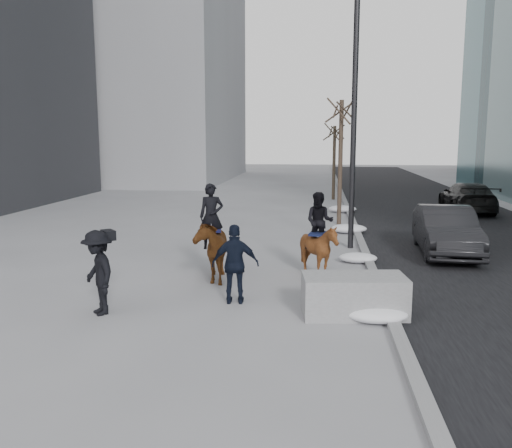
# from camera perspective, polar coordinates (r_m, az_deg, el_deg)

# --- Properties ---
(ground) EXTENTS (120.00, 120.00, 0.00)m
(ground) POSITION_cam_1_polar(r_m,az_deg,el_deg) (12.51, -0.63, -7.68)
(ground) COLOR gray
(ground) RESTS_ON ground
(road) EXTENTS (8.00, 90.00, 0.01)m
(road) POSITION_cam_1_polar(r_m,az_deg,el_deg) (22.85, 20.39, -0.52)
(road) COLOR black
(road) RESTS_ON ground
(curb) EXTENTS (0.25, 90.00, 0.12)m
(curb) POSITION_cam_1_polar(r_m,az_deg,el_deg) (22.22, 10.33, -0.20)
(curb) COLOR gray
(curb) RESTS_ON ground
(planter) EXTENTS (2.19, 1.27, 0.83)m
(planter) POSITION_cam_1_polar(r_m,az_deg,el_deg) (11.34, 10.27, -7.42)
(planter) COLOR #98979A
(planter) RESTS_ON ground
(car_near) EXTENTS (1.80, 4.57, 1.48)m
(car_near) POSITION_cam_1_polar(r_m,az_deg,el_deg) (17.82, 19.39, -0.66)
(car_near) COLOR black
(car_near) RESTS_ON ground
(car_far) EXTENTS (2.19, 5.03, 1.44)m
(car_far) POSITION_cam_1_polar(r_m,az_deg,el_deg) (28.21, 21.35, 2.64)
(car_far) COLOR black
(car_far) RESTS_ON ground
(tree_near) EXTENTS (1.20, 1.20, 5.66)m
(tree_near) POSITION_cam_1_polar(r_m,az_deg,el_deg) (22.70, 8.88, 7.07)
(tree_near) COLOR #382A21
(tree_near) RESTS_ON ground
(tree_far) EXTENTS (1.20, 1.20, 4.70)m
(tree_far) POSITION_cam_1_polar(r_m,az_deg,el_deg) (31.79, 8.22, 6.79)
(tree_far) COLOR #362D20
(tree_far) RESTS_ON ground
(mounted_left) EXTENTS (1.22, 2.03, 2.45)m
(mounted_left) POSITION_cam_1_polar(r_m,az_deg,el_deg) (13.87, -4.78, -2.14)
(mounted_left) COLOR #522910
(mounted_left) RESTS_ON ground
(mounted_right) EXTENTS (1.37, 1.49, 2.22)m
(mounted_right) POSITION_cam_1_polar(r_m,az_deg,el_deg) (14.04, 6.66, -2.11)
(mounted_right) COLOR #48240E
(mounted_right) RESTS_ON ground
(feeder) EXTENTS (1.06, 0.90, 1.75)m
(feeder) POSITION_cam_1_polar(r_m,az_deg,el_deg) (11.85, -2.18, -4.25)
(feeder) COLOR black
(feeder) RESTS_ON ground
(camera_crew) EXTENTS (1.23, 1.29, 1.75)m
(camera_crew) POSITION_cam_1_polar(r_m,az_deg,el_deg) (11.58, -16.28, -4.89)
(camera_crew) COLOR black
(camera_crew) RESTS_ON ground
(lamppost) EXTENTS (0.25, 0.80, 9.09)m
(lamppost) POSITION_cam_1_polar(r_m,az_deg,el_deg) (17.84, 10.35, 13.43)
(lamppost) COLOR black
(lamppost) RESTS_ON ground
(snow_piles) EXTENTS (1.35, 16.56, 0.34)m
(snow_piles) POSITION_cam_1_polar(r_m,az_deg,el_deg) (19.44, 9.98, -1.22)
(snow_piles) COLOR white
(snow_piles) RESTS_ON ground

